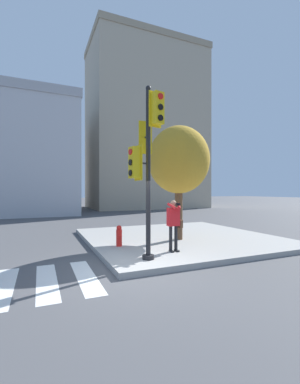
# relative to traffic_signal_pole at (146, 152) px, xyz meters

# --- Properties ---
(ground_plane) EXTENTS (160.00, 160.00, 0.00)m
(ground_plane) POSITION_rel_traffic_signal_pole_xyz_m (-0.61, -0.41, -3.37)
(ground_plane) COLOR #4C4C4F
(sidewalk_corner) EXTENTS (8.00, 8.00, 0.18)m
(sidewalk_corner) POSITION_rel_traffic_signal_pole_xyz_m (2.89, 3.09, -3.28)
(sidewalk_corner) COLOR #9E9B96
(sidewalk_corner) RESTS_ON ground_plane
(traffic_signal_pole) EXTENTS (0.90, 1.26, 5.16)m
(traffic_signal_pole) POSITION_rel_traffic_signal_pole_xyz_m (0.00, 0.00, 0.00)
(traffic_signal_pole) COLOR black
(traffic_signal_pole) RESTS_ON sidewalk_corner
(person_photographer) EXTENTS (0.58, 0.54, 1.71)m
(person_photographer) POSITION_rel_traffic_signal_pole_xyz_m (1.24, 0.58, -2.17)
(person_photographer) COLOR black
(person_photographer) RESTS_ON sidewalk_corner
(street_tree) EXTENTS (2.57, 2.57, 4.75)m
(street_tree) POSITION_rel_traffic_signal_pole_xyz_m (2.46, 2.38, 0.12)
(street_tree) COLOR brown
(street_tree) RESTS_ON sidewalk_corner
(fire_hydrant) EXTENTS (0.21, 0.27, 0.77)m
(fire_hydrant) POSITION_rel_traffic_signal_pole_xyz_m (-0.22, 2.09, -2.81)
(fire_hydrant) COLOR red
(fire_hydrant) RESTS_ON sidewalk_corner
(building_left) EXTENTS (12.20, 13.89, 11.22)m
(building_left) POSITION_rel_traffic_signal_pole_xyz_m (-5.51, 22.88, 2.25)
(building_left) COLOR #BCBCC1
(building_left) RESTS_ON ground_plane
(building_right) EXTENTS (14.79, 9.67, 21.54)m
(building_right) POSITION_rel_traffic_signal_pole_xyz_m (10.30, 25.09, 7.41)
(building_right) COLOR tan
(building_right) RESTS_ON ground_plane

